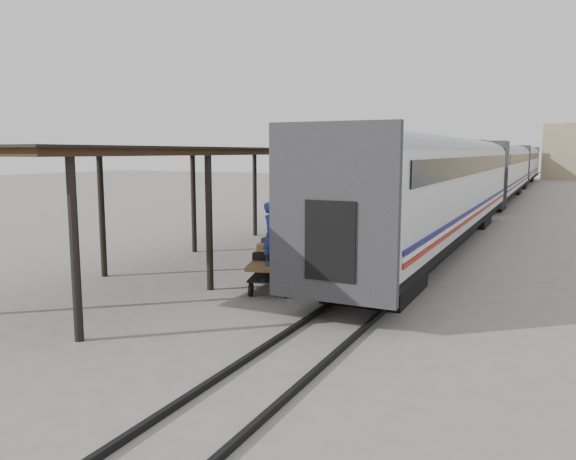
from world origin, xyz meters
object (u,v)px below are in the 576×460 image
(baggage_cart, at_px, (274,267))
(porter, at_px, (271,234))
(luggage_tug, at_px, (368,205))
(pedestrian, at_px, (366,203))

(baggage_cart, xyz_separation_m, porter, (0.25, -0.65, 1.09))
(baggage_cart, height_order, luggage_tug, luggage_tug)
(porter, relative_size, pedestrian, 0.97)
(luggage_tug, bearing_deg, baggage_cart, -92.66)
(pedestrian, bearing_deg, luggage_tug, -55.25)
(baggage_cart, bearing_deg, porter, -86.46)
(luggage_tug, height_order, pedestrian, pedestrian)
(luggage_tug, relative_size, porter, 0.97)
(porter, distance_m, pedestrian, 19.69)
(pedestrian, bearing_deg, baggage_cart, 122.10)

